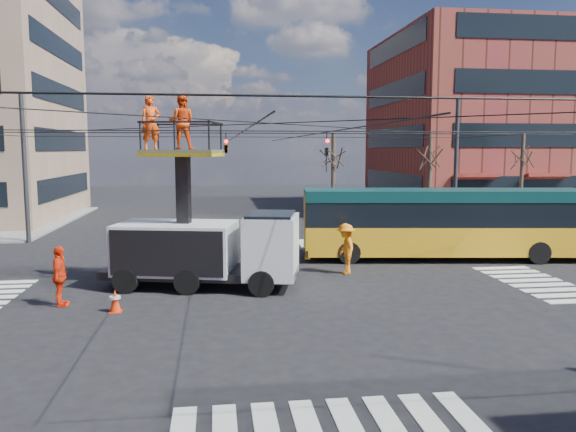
# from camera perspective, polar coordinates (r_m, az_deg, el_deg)

# --- Properties ---
(ground) EXTENTS (120.00, 120.00, 0.00)m
(ground) POSITION_cam_1_polar(r_m,az_deg,el_deg) (20.11, -1.53, -7.65)
(ground) COLOR black
(ground) RESTS_ON ground
(sidewalk_ne) EXTENTS (18.00, 18.00, 0.12)m
(sidewalk_ne) POSITION_cam_1_polar(r_m,az_deg,el_deg) (46.72, 22.13, 0.19)
(sidewalk_ne) COLOR slate
(sidewalk_ne) RESTS_ON ground
(crosswalks) EXTENTS (22.40, 22.40, 0.02)m
(crosswalks) POSITION_cam_1_polar(r_m,az_deg,el_deg) (20.11, -1.53, -7.62)
(crosswalks) COLOR silver
(crosswalks) RESTS_ON ground
(building_ne) EXTENTS (20.06, 16.06, 14.00)m
(building_ne) POSITION_cam_1_polar(r_m,az_deg,el_deg) (49.57, 21.77, 8.60)
(building_ne) COLOR brown
(building_ne) RESTS_ON ground
(overhead_network) EXTENTS (24.24, 24.24, 8.00)m
(overhead_network) POSITION_cam_1_polar(r_m,az_deg,el_deg) (19.89, -1.89, 4.69)
(overhead_network) COLOR #2D2D30
(overhead_network) RESTS_ON ground
(tree_a) EXTENTS (2.00, 2.00, 6.00)m
(tree_a) POSITION_cam_1_polar(r_m,az_deg,el_deg) (33.61, 4.62, 6.09)
(tree_a) COLOR #382B21
(tree_a) RESTS_ON ground
(tree_b) EXTENTS (2.00, 2.00, 6.00)m
(tree_b) POSITION_cam_1_polar(r_m,az_deg,el_deg) (35.35, 14.23, 5.94)
(tree_b) COLOR #382B21
(tree_b) RESTS_ON ground
(tree_c) EXTENTS (2.00, 2.00, 6.00)m
(tree_c) POSITION_cam_1_polar(r_m,az_deg,el_deg) (37.96, 22.72, 5.67)
(tree_c) COLOR #382B21
(tree_c) RESTS_ON ground
(utility_truck) EXTENTS (7.34, 3.88, 6.97)m
(utility_truck) POSITION_cam_1_polar(r_m,az_deg,el_deg) (20.57, -8.40, -1.15)
(utility_truck) COLOR black
(utility_truck) RESTS_ON ground
(city_bus) EXTENTS (13.11, 4.26, 3.20)m
(city_bus) POSITION_cam_1_polar(r_m,az_deg,el_deg) (26.65, 15.62, -0.56)
(city_bus) COLOR gold
(city_bus) RESTS_ON ground
(traffic_cone) EXTENTS (0.36, 0.36, 0.72)m
(traffic_cone) POSITION_cam_1_polar(r_m,az_deg,el_deg) (18.33, -17.15, -8.22)
(traffic_cone) COLOR red
(traffic_cone) RESTS_ON ground
(worker_ground) EXTENTS (0.58, 1.19, 1.96)m
(worker_ground) POSITION_cam_1_polar(r_m,az_deg,el_deg) (19.43, -22.18, -5.69)
(worker_ground) COLOR red
(worker_ground) RESTS_ON ground
(flagger) EXTENTS (0.84, 1.37, 2.05)m
(flagger) POSITION_cam_1_polar(r_m,az_deg,el_deg) (22.79, 5.88, -3.33)
(flagger) COLOR orange
(flagger) RESTS_ON ground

